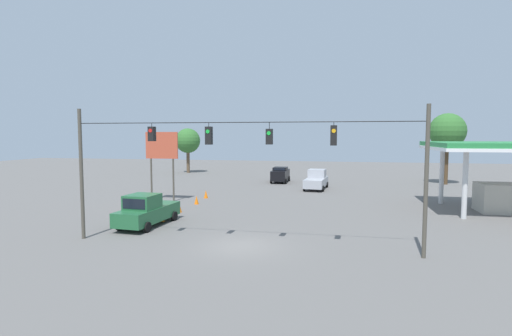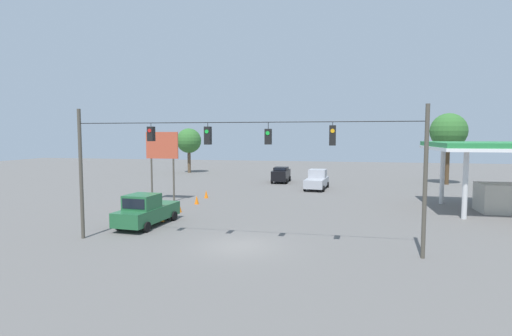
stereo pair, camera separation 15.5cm
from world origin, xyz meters
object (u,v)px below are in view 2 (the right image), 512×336
overhead_signal_span (239,160)px  traffic_cone_second (179,207)px  traffic_cone_fourth (206,194)px  tree_horizon_left (449,131)px  gas_station (507,161)px  sedan_black_withflow_deep (281,174)px  tree_horizon_right (189,141)px  pickup_truck_silver_oncoming_deep (317,180)px  pickup_truck_green_parked_shoulder (146,211)px  traffic_cone_third (197,200)px  roadside_billboard (162,152)px  traffic_cone_nearest (161,216)px

overhead_signal_span → traffic_cone_second: 11.64m
traffic_cone_fourth → tree_horizon_left: 29.96m
traffic_cone_second → gas_station: gas_station is taller
sedan_black_withflow_deep → tree_horizon_right: size_ratio=0.65×
traffic_cone_second → tree_horizon_right: (11.06, -30.63, 4.61)m
traffic_cone_second → sedan_black_withflow_deep: bearing=-103.1°
sedan_black_withflow_deep → pickup_truck_silver_oncoming_deep: bearing=131.0°
tree_horizon_right → pickup_truck_green_parked_shoulder: bearing=106.9°
tree_horizon_left → tree_horizon_right: tree_horizon_left is taller
traffic_cone_third → gas_station: (-24.31, -1.28, 3.53)m
overhead_signal_span → traffic_cone_fourth: (7.05, -15.31, -4.26)m
gas_station → tree_horizon_right: size_ratio=1.57×
pickup_truck_silver_oncoming_deep → traffic_cone_third: 15.18m
pickup_truck_green_parked_shoulder → pickup_truck_silver_oncoming_deep: (-9.91, -20.15, 0.00)m
pickup_truck_silver_oncoming_deep → sedan_black_withflow_deep: (4.73, -5.44, 0.01)m
sedan_black_withflow_deep → roadside_billboard: (8.37, 16.21, 3.42)m
pickup_truck_green_parked_shoulder → tree_horizon_left: bearing=-132.3°
sedan_black_withflow_deep → traffic_cone_nearest: 24.65m
sedan_black_withflow_deep → traffic_cone_fourth: size_ratio=6.16×
pickup_truck_green_parked_shoulder → traffic_cone_third: (-0.37, -8.36, -0.61)m
pickup_truck_silver_oncoming_deep → tree_horizon_right: size_ratio=0.80×
traffic_cone_nearest → traffic_cone_third: bearing=-89.9°
pickup_truck_green_parked_shoulder → sedan_black_withflow_deep: bearing=-101.5°
traffic_cone_second → pickup_truck_silver_oncoming_deep: bearing=-121.9°
gas_station → pickup_truck_green_parked_shoulder: bearing=21.3°
pickup_truck_green_parked_shoulder → traffic_cone_second: size_ratio=7.46×
sedan_black_withflow_deep → pickup_truck_green_parked_shoulder: bearing=78.5°
traffic_cone_nearest → traffic_cone_second: bearing=-88.8°
pickup_truck_green_parked_shoulder → roadside_billboard: (3.19, -9.39, 3.44)m
tree_horizon_left → roadside_billboard: bearing=32.6°
gas_station → overhead_signal_span: bearing=37.3°
overhead_signal_span → sedan_black_withflow_deep: size_ratio=4.09×
traffic_cone_fourth → roadside_billboard: roadside_billboard is taller
roadside_billboard → tree_horizon_left: bearing=-147.4°
sedan_black_withflow_deep → traffic_cone_fourth: bearing=70.0°
traffic_cone_third → tree_horizon_left: tree_horizon_left is taller
tree_horizon_right → pickup_truck_silver_oncoming_deep: bearing=143.7°
gas_station → traffic_cone_nearest: bearing=18.7°
pickup_truck_silver_oncoming_deep → roadside_billboard: roadside_billboard is taller
tree_horizon_left → traffic_cone_second: bearing=42.7°
pickup_truck_green_parked_shoulder → gas_station: size_ratio=0.50×
gas_station → traffic_cone_third: bearing=3.0°
pickup_truck_silver_oncoming_deep → sedan_black_withflow_deep: pickup_truck_silver_oncoming_deep is taller
traffic_cone_fourth → traffic_cone_nearest: bearing=91.5°
overhead_signal_span → tree_horizon_left: tree_horizon_left is taller
pickup_truck_silver_oncoming_deep → traffic_cone_third: pickup_truck_silver_oncoming_deep is taller
traffic_cone_second → roadside_billboard: (3.50, -4.69, 4.05)m
overhead_signal_span → gas_station: 22.02m
traffic_cone_second → tree_horizon_right: size_ratio=0.11×
tree_horizon_right → traffic_cone_fourth: bearing=114.6°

